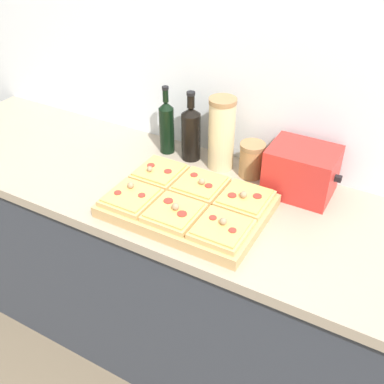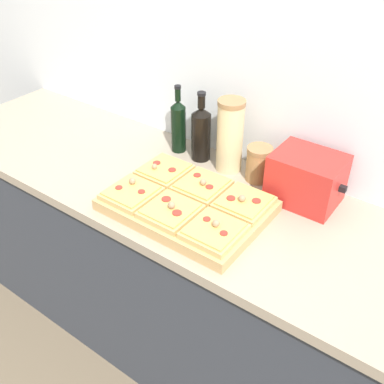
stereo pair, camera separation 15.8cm
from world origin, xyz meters
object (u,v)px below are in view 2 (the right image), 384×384
at_px(wine_bottle, 201,132).
at_px(grain_jar_short, 259,164).
at_px(toaster_oven, 306,178).
at_px(olive_oil_bottle, 178,125).
at_px(grain_jar_tall, 230,136).
at_px(cutting_board, 187,205).

distance_m(wine_bottle, grain_jar_short, 0.28).
height_order(wine_bottle, grain_jar_short, wine_bottle).
bearing_deg(toaster_oven, olive_oil_bottle, 178.03).
relative_size(olive_oil_bottle, grain_jar_tall, 0.99).
distance_m(grain_jar_short, toaster_oven, 0.20).
bearing_deg(wine_bottle, toaster_oven, -2.46).
xyz_separation_m(grain_jar_tall, grain_jar_short, (0.13, 0.00, -0.08)).
bearing_deg(toaster_oven, wine_bottle, 177.54).
distance_m(cutting_board, olive_oil_bottle, 0.44).
bearing_deg(grain_jar_tall, grain_jar_short, 0.00).
bearing_deg(wine_bottle, cutting_board, -62.53).
relative_size(wine_bottle, grain_jar_tall, 0.99).
bearing_deg(cutting_board, grain_jar_short, 72.23).
bearing_deg(toaster_oven, cutting_board, -135.32).
relative_size(wine_bottle, toaster_oven, 1.11).
relative_size(cutting_board, wine_bottle, 1.86).
distance_m(olive_oil_bottle, grain_jar_tall, 0.25).
distance_m(olive_oil_bottle, toaster_oven, 0.59).
bearing_deg(olive_oil_bottle, grain_jar_tall, -0.00).
height_order(cutting_board, toaster_oven, toaster_oven).
bearing_deg(grain_jar_tall, toaster_oven, -3.46).
relative_size(cutting_board, grain_jar_tall, 1.85).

